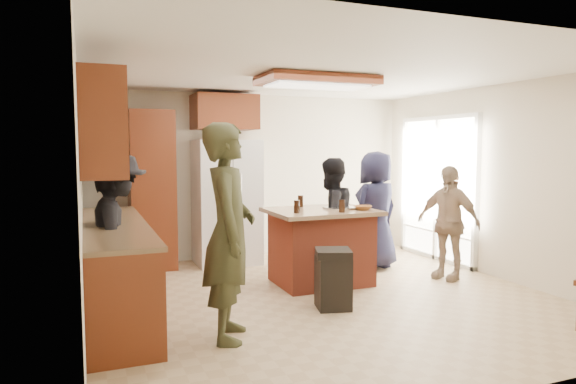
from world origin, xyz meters
name	(u,v)px	position (x,y,z in m)	size (l,w,h in m)	color
room_shell	(511,195)	(4.37, 1.64, 0.87)	(8.00, 5.20, 5.00)	tan
person_front_left	(229,232)	(-1.30, -0.78, 0.95)	(0.70, 0.51, 1.91)	#383921
person_behind_left	(331,217)	(0.53, 0.89, 0.78)	(0.76, 0.47, 1.56)	black
person_behind_right	(376,210)	(1.29, 1.03, 0.82)	(0.80, 0.52, 1.64)	black
person_side_right	(448,222)	(1.86, 0.20, 0.73)	(0.86, 0.44, 1.47)	tan
person_counter	(117,233)	(-2.18, 0.29, 0.83)	(1.07, 0.50, 1.66)	black
left_cabinetry	(109,220)	(-2.24, 0.40, 0.96)	(0.64, 3.00, 2.30)	maroon
back_wall_units	(171,170)	(-1.33, 2.20, 1.38)	(1.80, 0.60, 2.45)	maroon
refrigerator	(227,202)	(-0.55, 2.12, 0.90)	(0.90, 0.76, 1.80)	white
kitchen_island	(321,246)	(0.24, 0.59, 0.47)	(1.28, 1.03, 0.93)	#9F3D29
island_items	(340,206)	(0.45, 0.50, 0.97)	(1.04, 0.76, 0.15)	silver
trash_bin	(333,278)	(-0.07, -0.36, 0.32)	(0.46, 0.46, 0.63)	black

